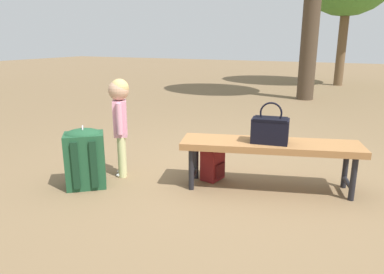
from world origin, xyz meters
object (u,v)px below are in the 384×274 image
handbag (270,129)px  backpack_large (85,156)px  backpack_small (213,162)px  park_bench (270,148)px  child_standing (120,112)px

handbag → backpack_large: size_ratio=0.62×
backpack_large → backpack_small: 1.21m
handbag → backpack_large: handbag is taller
backpack_large → handbag: bearing=-156.9°
handbag → backpack_small: (0.55, -0.02, -0.40)m
park_bench → backpack_small: 0.59m
backpack_small → park_bench: bearing=-178.7°
child_standing → backpack_large: 0.54m
handbag → backpack_large: bearing=23.1°
park_bench → child_standing: size_ratio=1.68×
backpack_small → handbag: bearing=178.4°
park_bench → handbag: 0.19m
park_bench → handbag: bearing=83.4°
handbag → backpack_small: 0.68m
child_standing → backpack_small: 1.03m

